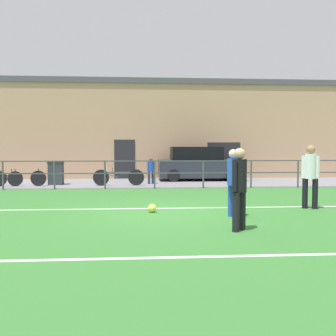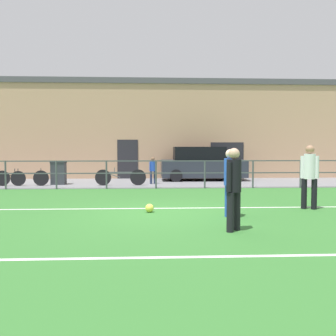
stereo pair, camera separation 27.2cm
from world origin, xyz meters
name	(u,v)px [view 2 (the right image)]	position (x,y,z in m)	size (l,w,h in m)	color
ground	(161,215)	(0.00, 0.00, -0.02)	(60.00, 44.00, 0.04)	#33702D
field_line_touchline	(160,208)	(0.00, 0.92, 0.00)	(36.00, 0.11, 0.00)	white
field_line_hash	(168,257)	(0.00, -3.74, 0.00)	(36.00, 0.11, 0.00)	white
pavement_strip	(155,183)	(0.00, 8.50, 0.01)	(48.00, 5.00, 0.02)	slate
perimeter_fence	(156,170)	(0.00, 6.00, 0.75)	(36.07, 0.07, 1.15)	#474C51
clubhouse_facade	(154,130)	(0.00, 12.20, 2.71)	(28.00, 2.56, 5.39)	tan
player_goalkeeper	(234,184)	(1.38, -2.00, 0.93)	(0.35, 0.35, 1.64)	black
player_striker	(309,173)	(4.03, 0.60, 0.98)	(0.44, 0.30, 1.72)	black
player_winger	(230,179)	(1.62, -0.53, 0.92)	(0.28, 0.44, 1.62)	blue
soccer_ball_match	(150,208)	(-0.28, 0.29, 0.11)	(0.22, 0.22, 0.22)	#E5E04C
spectator_child	(153,169)	(-0.10, 7.88, 0.71)	(0.32, 0.21, 1.22)	#232D4C
parked_car_red	(202,164)	(2.41, 9.74, 0.82)	(4.23, 1.92, 1.70)	#282D38
bicycle_parked_0	(121,177)	(-1.52, 7.20, 0.38)	(2.22, 0.04, 0.79)	black
bicycle_parked_2	(22,178)	(-5.77, 7.20, 0.37)	(2.31, 0.04, 0.76)	black
bicycle_parked_3	(0,178)	(-6.69, 7.20, 0.36)	(2.19, 0.04, 0.74)	black
trash_bin_0	(59,173)	(-4.33, 7.79, 0.55)	(0.64, 0.55, 1.04)	#33383D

